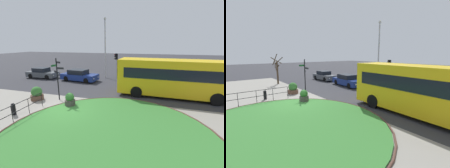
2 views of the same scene
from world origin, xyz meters
The scene contains 15 objects.
ground centered at (0.00, 0.00, 0.00)m, with size 120.00×120.00×0.00m, color #333338.
sidewalk_paving centered at (0.00, -1.66, 0.01)m, with size 32.00×8.69×0.02m, color gray.
grass_island centered at (3.87, -2.25, 0.05)m, with size 11.17×11.17×0.10m, color #387A33.
grass_kerb_ring centered at (3.87, -2.25, 0.06)m, with size 11.48×11.48×0.11m, color brown.
signpost_directional centered at (-1.63, 1.70, 2.03)m, with size 1.06×0.79×3.48m.
bollard_foreground centered at (-2.82, -1.60, 0.42)m, with size 0.26×0.26×0.83m.
railing_grass_edge centered at (-1.96, -2.45, 0.70)m, with size 0.21×5.24×1.08m.
bus_yellow centered at (7.49, 5.30, 1.74)m, with size 9.64×2.77×3.24m.
car_near_lane centered at (-8.96, 8.48, 0.63)m, with size 4.18×1.80×1.38m.
car_far_lane centered at (-3.32, 8.37, 0.66)m, with size 4.72×2.23×1.42m.
traffic_light_near centered at (0.71, 11.14, 2.41)m, with size 0.49×0.27×3.28m.
lamppost_tall centered at (-0.75, 10.93, 4.13)m, with size 0.32×0.32×7.67m.
planter_near_signpost centered at (-3.44, 1.21, 0.50)m, with size 1.02×1.02×1.13m.
planter_kerbside centered at (-0.07, 0.79, 0.47)m, with size 0.77×0.77×1.04m.
street_tree_bare centered at (-9.85, 1.76, 1.92)m, with size 1.73×1.72×3.94m.
Camera 2 is at (12.30, -5.08, 3.97)m, focal length 26.69 mm.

